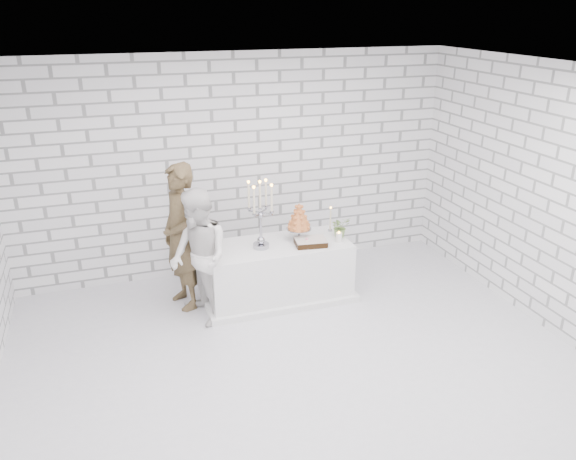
{
  "coord_description": "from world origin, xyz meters",
  "views": [
    {
      "loc": [
        -1.7,
        -4.77,
        3.54
      ],
      "look_at": [
        0.28,
        1.13,
        1.05
      ],
      "focal_mm": 35.18,
      "sensor_mm": 36.0,
      "label": 1
    }
  ],
  "objects_px": {
    "cake_table": "(278,271)",
    "candelabra": "(260,215)",
    "groom": "(181,237)",
    "bride": "(199,258)",
    "croquembouche": "(299,221)"
  },
  "relations": [
    {
      "from": "cake_table",
      "to": "groom",
      "type": "relative_size",
      "value": 0.98
    },
    {
      "from": "bride",
      "to": "candelabra",
      "type": "distance_m",
      "value": 0.9
    },
    {
      "from": "cake_table",
      "to": "candelabra",
      "type": "xyz_separation_m",
      "value": [
        -0.23,
        -0.04,
        0.81
      ]
    },
    {
      "from": "groom",
      "to": "bride",
      "type": "relative_size",
      "value": 1.12
    },
    {
      "from": "candelabra",
      "to": "croquembouche",
      "type": "xyz_separation_m",
      "value": [
        0.53,
        0.1,
        -0.18
      ]
    },
    {
      "from": "cake_table",
      "to": "croquembouche",
      "type": "xyz_separation_m",
      "value": [
        0.3,
        0.05,
        0.62
      ]
    },
    {
      "from": "cake_table",
      "to": "bride",
      "type": "bearing_deg",
      "value": -166.69
    },
    {
      "from": "croquembouche",
      "to": "cake_table",
      "type": "bearing_deg",
      "value": -169.79
    },
    {
      "from": "cake_table",
      "to": "croquembouche",
      "type": "distance_m",
      "value": 0.69
    },
    {
      "from": "croquembouche",
      "to": "candelabra",
      "type": "bearing_deg",
      "value": -169.71
    },
    {
      "from": "bride",
      "to": "croquembouche",
      "type": "relative_size",
      "value": 3.28
    },
    {
      "from": "groom",
      "to": "cake_table",
      "type": "bearing_deg",
      "value": 63.19
    },
    {
      "from": "groom",
      "to": "candelabra",
      "type": "bearing_deg",
      "value": 58.39
    },
    {
      "from": "groom",
      "to": "candelabra",
      "type": "relative_size",
      "value": 2.12
    },
    {
      "from": "cake_table",
      "to": "candelabra",
      "type": "distance_m",
      "value": 0.84
    }
  ]
}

